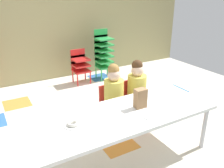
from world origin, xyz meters
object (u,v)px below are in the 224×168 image
Objects in this scene: craft_table at (121,118)px; seated_child_near_camera at (114,91)px; kid_chair_red_stack at (80,64)px; paper_plate_near_edge at (73,125)px; kid_chair_green_stack at (103,52)px; seated_child_middle_seat at (136,86)px; donut_powdered_on_plate at (73,123)px; paper_plate_center_table at (150,116)px; paper_bag_brown at (140,98)px.

seated_child_near_camera reaches higher than craft_table.
kid_chair_red_stack reaches higher than paper_plate_near_edge.
craft_table is at bearing -113.92° from kid_chair_green_stack.
craft_table is at bearing -102.64° from kid_chair_red_stack.
seated_child_near_camera is at bearing 180.00° from seated_child_middle_seat.
paper_plate_near_edge is 0.02m from donut_powdered_on_plate.
donut_powdered_on_plate is (-1.60, -2.39, 0.02)m from kid_chair_green_stack.
seated_child_middle_seat reaches higher than craft_table.
donut_powdered_on_plate is at bearing 163.56° from paper_plate_center_table.
donut_powdered_on_plate is (-1.15, -0.56, 0.04)m from seated_child_middle_seat.
paper_bag_brown is 0.79m from donut_powdered_on_plate.
paper_bag_brown is at bearing 83.64° from paper_plate_center_table.
donut_powdered_on_plate is at bearing -113.95° from kid_chair_red_stack.
kid_chair_green_stack is at bearing 72.33° from paper_plate_center_table.
paper_plate_center_table is 1.54× the size of donut_powdered_on_plate.
paper_plate_center_table is at bearing -96.53° from kid_chair_red_stack.
craft_table is 11.68× the size of paper_plate_center_table.
donut_powdered_on_plate is (-0.52, 0.04, 0.07)m from craft_table.
seated_child_middle_seat is 1.84m from kid_chair_red_stack.
paper_plate_center_table is (0.25, -0.18, 0.05)m from craft_table.
seated_child_near_camera is 1.86m from kid_chair_red_stack.
paper_bag_brown is at bearing -89.27° from seated_child_near_camera.
seated_child_middle_seat is 1.35× the size of kid_chair_red_stack.
kid_chair_green_stack reaches higher than paper_plate_near_edge.
craft_table is 0.31m from paper_bag_brown.
seated_child_near_camera is at bearing -114.05° from kid_chair_green_stack.
kid_chair_red_stack is 3.78× the size of paper_plate_near_edge.
donut_powdered_on_plate is (-0.78, -0.56, 0.04)m from seated_child_near_camera.
kid_chair_green_stack is at bearing 66.08° from craft_table.
kid_chair_green_stack is (0.45, 1.83, 0.02)m from seated_child_middle_seat.
seated_child_near_camera is 5.10× the size of paper_plate_center_table.
seated_child_near_camera reaches higher than paper_plate_center_table.
paper_plate_center_table is (-0.02, -0.79, 0.02)m from seated_child_near_camera.
seated_child_near_camera is 0.96m from paper_plate_near_edge.
paper_bag_brown is 0.79m from paper_plate_near_edge.
kid_chair_green_stack is at bearing 76.23° from seated_child_middle_seat.
donut_powdered_on_plate is (-1.06, -2.39, 0.20)m from kid_chair_red_stack.
paper_plate_center_table is at bearing -91.20° from seated_child_near_camera.
kid_chair_green_stack reaches higher than paper_plate_center_table.
seated_child_middle_seat reaches higher than paper_plate_center_table.
seated_child_near_camera is 0.59m from paper_bag_brown.
seated_child_middle_seat is 1.88m from kid_chair_green_stack.
seated_child_near_camera is 2.00m from kid_chair_green_stack.
paper_plate_near_edge is 1.00× the size of paper_plate_center_table.
seated_child_middle_seat is 1.28m from paper_plate_near_edge.
seated_child_middle_seat is at bearing 26.05° from donut_powdered_on_plate.
seated_child_middle_seat is at bearing 0.00° from seated_child_near_camera.
kid_chair_red_stack is 2.43m from paper_bag_brown.
seated_child_near_camera reaches higher than paper_plate_near_edge.
seated_child_middle_seat is (0.37, 0.00, 0.00)m from seated_child_near_camera.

